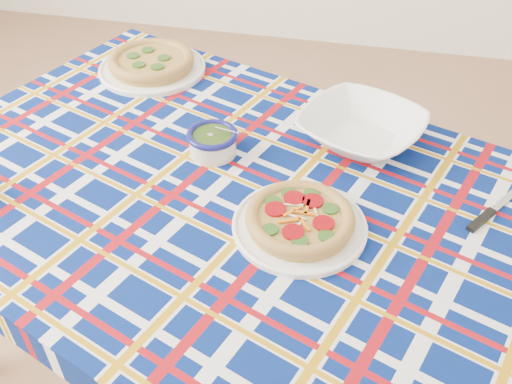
% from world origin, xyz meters
% --- Properties ---
extents(floor, '(4.00, 4.00, 0.00)m').
position_xyz_m(floor, '(0.00, 0.00, 0.00)').
color(floor, '#90664A').
rests_on(floor, ground).
extents(dining_table, '(1.67, 1.36, 0.68)m').
position_xyz_m(dining_table, '(0.15, -0.16, 0.61)').
color(dining_table, brown).
rests_on(dining_table, floor).
extents(tablecloth, '(1.71, 1.40, 0.10)m').
position_xyz_m(tablecloth, '(0.15, -0.16, 0.64)').
color(tablecloth, '#05185B').
rests_on(tablecloth, dining_table).
extents(main_focaccia_plate, '(0.34, 0.34, 0.05)m').
position_xyz_m(main_focaccia_plate, '(0.28, -0.23, 0.71)').
color(main_focaccia_plate, '#A9813C').
rests_on(main_focaccia_plate, tablecloth).
extents(pesto_bowl, '(0.15, 0.15, 0.07)m').
position_xyz_m(pesto_bowl, '(0.05, -0.03, 0.72)').
color(pesto_bowl, '#1D320D').
rests_on(pesto_bowl, tablecloth).
extents(serving_bowl, '(0.35, 0.35, 0.07)m').
position_xyz_m(serving_bowl, '(0.36, 0.09, 0.72)').
color(serving_bowl, white).
rests_on(serving_bowl, tablecloth).
extents(second_focaccia_plate, '(0.39, 0.39, 0.05)m').
position_xyz_m(second_focaccia_plate, '(-0.21, 0.29, 0.71)').
color(second_focaccia_plate, '#A9813C').
rests_on(second_focaccia_plate, tablecloth).
extents(table_knife, '(0.14, 0.18, 0.01)m').
position_xyz_m(table_knife, '(0.67, -0.06, 0.69)').
color(table_knife, silver).
rests_on(table_knife, tablecloth).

